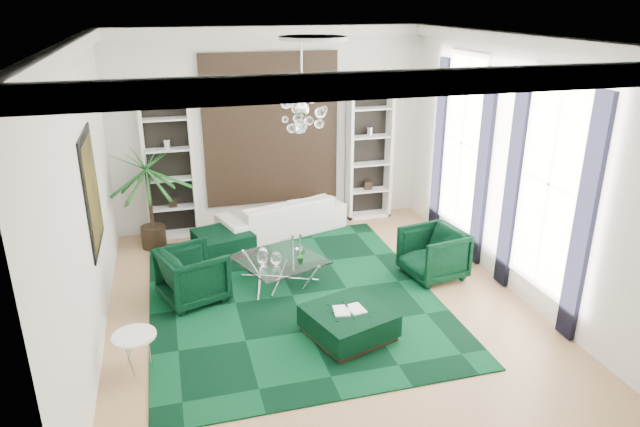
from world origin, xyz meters
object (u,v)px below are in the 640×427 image
object	(u,v)px
coffee_table	(280,270)
palm	(148,184)
side_table	(136,354)
ottoman_front	(348,324)
armchair_left	(193,275)
armchair_right	(433,253)
ottoman_side	(223,243)
sofa	(282,215)

from	to	relation	value
coffee_table	palm	bearing A→B (deg)	134.38
side_table	ottoman_front	bearing A→B (deg)	0.78
armchair_left	armchair_right	size ratio (longest dim) A/B	1.00
side_table	palm	bearing A→B (deg)	86.83
ottoman_side	palm	xyz separation A→B (m)	(-1.19, 0.61, 1.00)
armchair_right	side_table	world-z (taller)	armchair_right
armchair_left	sofa	bearing A→B (deg)	-59.10
coffee_table	ottoman_side	bearing A→B (deg)	118.47
armchair_left	armchair_right	distance (m)	3.79
coffee_table	palm	xyz separation A→B (m)	(-1.93, 1.97, 0.99)
sofa	coffee_table	distance (m)	2.08
side_table	palm	world-z (taller)	palm
side_table	ottoman_side	bearing A→B (deg)	66.32
ottoman_side	palm	size ratio (longest dim) A/B	0.38
armchair_left	palm	world-z (taller)	palm
ottoman_side	ottoman_front	size ratio (longest dim) A/B	0.90
ottoman_side	armchair_right	bearing A→B (deg)	-29.93
ottoman_front	side_table	world-z (taller)	side_table
armchair_right	side_table	distance (m)	4.77
ottoman_front	palm	size ratio (longest dim) A/B	0.42
armchair_right	ottoman_front	bearing A→B (deg)	-64.05
armchair_right	palm	size ratio (longest dim) A/B	0.37
armchair_right	ottoman_front	distance (m)	2.30
armchair_left	side_table	world-z (taller)	armchair_left
sofa	armchair_left	size ratio (longest dim) A/B	2.68
sofa	ottoman_side	xyz separation A→B (m)	(-1.20, -0.66, -0.15)
ottoman_side	ottoman_front	bearing A→B (deg)	-67.56
armchair_right	palm	bearing A→B (deg)	-128.68
armchair_right	coffee_table	bearing A→B (deg)	-110.27
sofa	armchair_right	size ratio (longest dim) A/B	2.68
ottoman_front	palm	bearing A→B (deg)	123.52
palm	armchair_left	bearing A→B (deg)	-75.27
ottoman_front	side_table	size ratio (longest dim) A/B	1.92
ottoman_side	side_table	world-z (taller)	side_table
armchair_right	sofa	bearing A→B (deg)	-151.14
ottoman_front	armchair_right	bearing A→B (deg)	35.46
ottoman_front	side_table	distance (m)	2.70
ottoman_side	side_table	size ratio (longest dim) A/B	1.73
sofa	armchair_left	distance (m)	2.88
ottoman_side	armchair_left	bearing A→B (deg)	-111.38
coffee_table	side_table	xyz separation A→B (m)	(-2.14, -1.83, 0.04)
armchair_left	coffee_table	bearing A→B (deg)	-101.07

